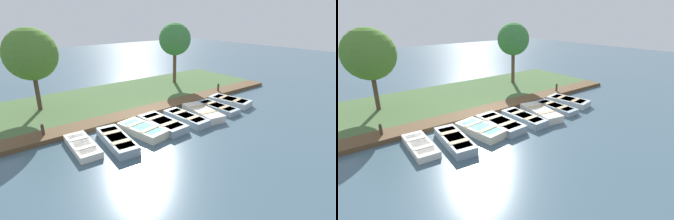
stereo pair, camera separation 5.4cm
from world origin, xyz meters
The scene contains 15 objects.
ground_plane centered at (0.00, 0.00, 0.00)m, with size 80.00×80.00×0.00m, color #425B6B.
shore_bank centered at (-5.00, 0.00, 0.08)m, with size 8.00×24.00×0.15m.
dock_walkway centered at (-1.46, 0.00, 0.12)m, with size 1.33×23.35×0.24m.
rowboat_0 centered at (0.66, -4.79, 0.16)m, with size 2.73×1.14×0.33m.
rowboat_1 centered at (1.24, -3.33, 0.21)m, with size 3.16×1.34×0.42m.
rowboat_2 centered at (0.98, -1.71, 0.21)m, with size 2.87×1.67×0.43m.
rowboat_3 centered at (0.95, -0.43, 0.21)m, with size 3.03×1.37×0.43m.
rowboat_4 centered at (1.14, 1.13, 0.21)m, with size 2.91×1.11×0.42m.
rowboat_5 centered at (1.10, 2.53, 0.22)m, with size 3.16×1.63×0.44m.
rowboat_6 centered at (0.94, 4.01, 0.17)m, with size 2.93×1.14×0.35m.
rowboat_7 centered at (0.70, 5.56, 0.21)m, with size 2.94×1.74×0.43m.
mooring_post_near centered at (-1.50, -5.90, 0.41)m, with size 0.15×0.15×0.80m.
mooring_post_far centered at (-1.50, 6.84, 0.41)m, with size 0.15×0.15×0.80m.
park_tree_far_left centered at (-5.71, -5.03, 3.60)m, with size 3.08×3.08×5.15m.
park_tree_left centered at (-5.96, 6.15, 3.81)m, with size 2.68×2.68×5.18m.
Camera 1 is at (11.44, -8.31, 5.80)m, focal length 28.00 mm.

